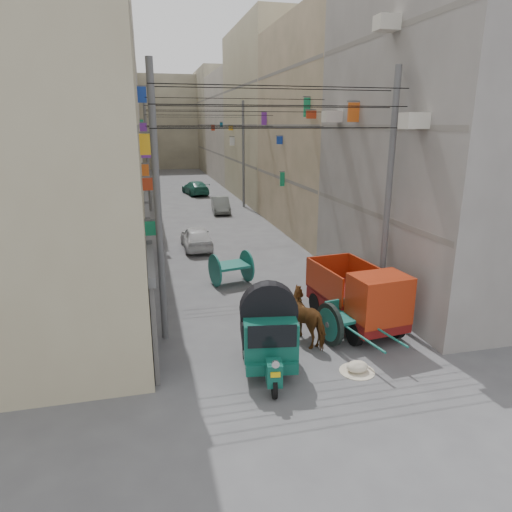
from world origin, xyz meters
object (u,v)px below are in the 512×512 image
object	(u,v)px
second_cart	(231,267)
auto_rickshaw	(268,331)
distant_car_green	(195,188)
mini_truck	(362,301)
distant_car_white	(196,237)
tonga_cart	(347,320)
horse	(310,317)
feed_sack	(357,367)
distant_car_grey	(221,205)

from	to	relation	value
second_cart	auto_rickshaw	bearing A→B (deg)	-105.69
distant_car_green	mini_truck	bearing A→B (deg)	83.65
second_cart	distant_car_white	world-z (taller)	second_cart
auto_rickshaw	tonga_cart	xyz separation A→B (m)	(2.71, 1.04, -0.42)
distant_car_green	auto_rickshaw	bearing A→B (deg)	77.26
auto_rickshaw	mini_truck	distance (m)	3.83
auto_rickshaw	horse	size ratio (longest dim) A/B	1.51
distant_car_white	distant_car_green	bearing A→B (deg)	-97.28
mini_truck	horse	xyz separation A→B (m)	(-1.84, -0.28, -0.24)
second_cart	feed_sack	world-z (taller)	second_cart
distant_car_grey	feed_sack	bearing A→B (deg)	-86.18
second_cart	distant_car_green	xyz separation A→B (m)	(1.33, 25.05, -0.08)
tonga_cart	horse	distance (m)	1.12
auto_rickshaw	second_cart	size ratio (longest dim) A/B	1.55
horse	distant_car_green	world-z (taller)	horse
second_cart	horse	xyz separation A→B (m)	(1.33, -5.62, 0.06)
mini_truck	feed_sack	xyz separation A→B (m)	(-1.23, -2.31, -0.86)
mini_truck	second_cart	distance (m)	6.21
auto_rickshaw	second_cart	xyz separation A→B (m)	(0.30, 6.93, -0.39)
tonga_cart	distant_car_white	world-z (taller)	tonga_cart
distant_car_grey	distant_car_green	distance (m)	9.49
auto_rickshaw	mini_truck	bearing A→B (deg)	33.63
mini_truck	distant_car_green	bearing A→B (deg)	87.31
distant_car_grey	distant_car_white	bearing A→B (deg)	-102.20
auto_rickshaw	tonga_cart	size ratio (longest dim) A/B	0.91
horse	distant_car_white	size ratio (longest dim) A/B	0.51
distant_car_green	distant_car_white	bearing A→B (deg)	73.98
feed_sack	distant_car_white	world-z (taller)	distant_car_white
mini_truck	distant_car_white	xyz separation A→B (m)	(-3.93, 11.15, -0.40)
feed_sack	distant_car_green	distance (m)	32.70
distant_car_white	distant_car_grey	distance (m)	10.19
auto_rickshaw	feed_sack	world-z (taller)	auto_rickshaw
tonga_cart	mini_truck	xyz separation A→B (m)	(0.76, 0.56, 0.34)
feed_sack	distant_car_white	xyz separation A→B (m)	(-2.71, 13.46, 0.46)
auto_rickshaw	tonga_cart	world-z (taller)	auto_rickshaw
horse	distant_car_green	distance (m)	30.67
feed_sack	distant_car_grey	bearing A→B (deg)	89.54
feed_sack	horse	distance (m)	2.21
second_cart	horse	size ratio (longest dim) A/B	0.97
feed_sack	second_cart	bearing A→B (deg)	104.29
auto_rickshaw	feed_sack	bearing A→B (deg)	-8.66
second_cart	feed_sack	xyz separation A→B (m)	(1.95, -7.64, -0.56)
horse	second_cart	bearing A→B (deg)	-96.21
tonga_cart	second_cart	xyz separation A→B (m)	(-2.41, 5.90, 0.03)
distant_car_white	mini_truck	bearing A→B (deg)	108.33
auto_rickshaw	distant_car_green	world-z (taller)	auto_rickshaw
tonga_cart	distant_car_grey	bearing A→B (deg)	79.99
feed_sack	distant_car_grey	xyz separation A→B (m)	(0.19, 23.24, 0.42)
auto_rickshaw	feed_sack	xyz separation A→B (m)	(2.25, -0.71, -0.95)
tonga_cart	feed_sack	world-z (taller)	tonga_cart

